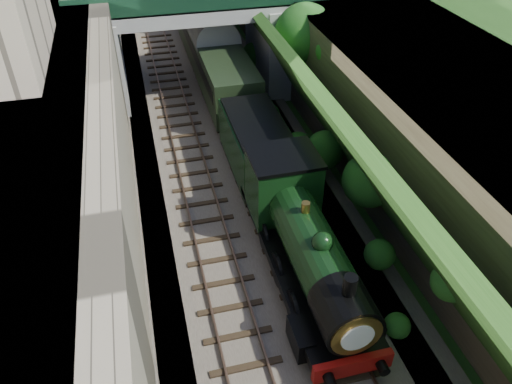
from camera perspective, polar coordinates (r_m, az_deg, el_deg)
name	(u,v)px	position (r m, az deg, el deg)	size (l,w,h in m)	color
trackbed	(210,115)	(31.61, -5.23, 8.78)	(10.00, 90.00, 0.20)	#473F38
retaining_wall	(111,72)	(29.91, -16.29, 12.98)	(1.00, 90.00, 7.00)	#756B56
street_plateau_left	(45,79)	(30.27, -22.97, 11.81)	(6.00, 90.00, 7.00)	#262628
street_plateau_right	(358,54)	(32.96, 11.53, 15.23)	(8.00, 90.00, 6.25)	#262628
embankment_slope	(303,86)	(29.09, 5.42, 12.00)	(4.54, 90.00, 6.44)	#1E4714
track_left	(178,117)	(31.34, -8.88, 8.52)	(2.50, 90.00, 0.20)	black
track_right	(229,110)	(31.72, -3.08, 9.29)	(2.50, 90.00, 0.20)	black
road_bridge	(211,29)	(33.79, -5.22, 18.06)	(16.00, 6.40, 7.25)	gray
tree	(306,36)	(30.96, 5.68, 17.36)	(3.60, 3.80, 6.60)	black
locomotive	(305,242)	(19.37, 5.56, -5.72)	(3.10, 10.23, 3.83)	black
tender	(257,149)	(25.13, 0.10, 4.90)	(2.70, 6.00, 3.05)	black
coach_front	(212,50)	(36.03, -5.10, 15.86)	(2.90, 18.00, 3.70)	black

